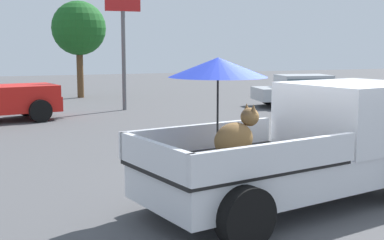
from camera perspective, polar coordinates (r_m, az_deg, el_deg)
The scene contains 5 objects.
ground_plane at distance 8.46m, azimuth 11.04°, elevation -9.23°, with size 80.00×80.00×0.00m, color #4C4C4F.
pickup_truck_main at distance 8.51m, azimuth 13.11°, elevation -2.32°, with size 5.31×3.02×2.35m.
parked_sedan_near at distance 22.27m, azimuth 12.38°, elevation 3.41°, with size 4.57×2.62×1.33m.
motel_sign at distance 20.60m, azimuth -7.66°, elevation 10.51°, with size 1.40×0.16×4.78m.
tree_by_lot at distance 26.03m, azimuth -12.46°, elevation 9.87°, with size 2.64×2.64×4.73m.
Camera 1 is at (-4.45, -6.75, 2.50)m, focal length 48.03 mm.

